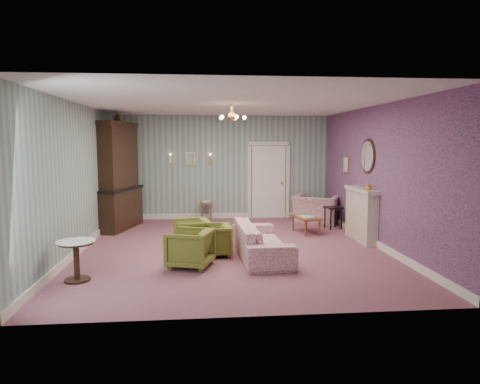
{
  "coord_description": "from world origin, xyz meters",
  "views": [
    {
      "loc": [
        -0.63,
        -8.5,
        2.12
      ],
      "look_at": [
        0.2,
        0.4,
        1.1
      ],
      "focal_mm": 31.9,
      "sensor_mm": 36.0,
      "label": 1
    }
  ],
  "objects": [
    {
      "name": "door",
      "position": [
        1.3,
        3.46,
        1.08
      ],
      "size": [
        1.12,
        0.12,
        2.16
      ],
      "primitive_type": null,
      "color": "white",
      "rests_on": "floor"
    },
    {
      "name": "dresser",
      "position": [
        -2.65,
        2.24,
        1.4
      ],
      "size": [
        1.01,
        1.78,
        2.81
      ],
      "primitive_type": null,
      "rotation": [
        0.0,
        0.0,
        -0.27
      ],
      "color": "black",
      "rests_on": "floor"
    },
    {
      "name": "sconce_left",
      "position": [
        -1.45,
        3.44,
        1.7
      ],
      "size": [
        0.16,
        0.12,
        0.3
      ],
      "primitive_type": null,
      "color": "gold",
      "rests_on": "wall_back"
    },
    {
      "name": "wall_right_floral",
      "position": [
        2.98,
        0.0,
        1.45
      ],
      "size": [
        0.0,
        7.0,
        7.0
      ],
      "primitive_type": "plane",
      "rotation": [
        1.57,
        0.0,
        -1.57
      ],
      "color": "#BC5E92",
      "rests_on": "ground"
    },
    {
      "name": "wingback_chair",
      "position": [
        2.47,
        2.55,
        0.5
      ],
      "size": [
        1.37,
        1.2,
        1.01
      ],
      "primitive_type": "imported",
      "rotation": [
        0.0,
        0.0,
        2.66
      ],
      "color": "#A74363",
      "rests_on": "floor"
    },
    {
      "name": "oval_mirror",
      "position": [
        2.96,
        0.4,
        1.85
      ],
      "size": [
        0.04,
        0.76,
        0.84
      ],
      "primitive_type": null,
      "color": "white",
      "rests_on": "wall_right"
    },
    {
      "name": "coffee_table",
      "position": [
        1.85,
        1.23,
        0.2
      ],
      "size": [
        0.6,
        0.87,
        0.41
      ],
      "primitive_type": null,
      "rotation": [
        0.0,
        0.0,
        0.21
      ],
      "color": "brown",
      "rests_on": "floor"
    },
    {
      "name": "olive_chair_a",
      "position": [
        -0.82,
        -1.29,
        0.36
      ],
      "size": [
        0.84,
        0.87,
        0.72
      ],
      "primitive_type": "imported",
      "rotation": [
        0.0,
        0.0,
        -1.89
      ],
      "color": "olive",
      "rests_on": "floor"
    },
    {
      "name": "chandelier",
      "position": [
        0.0,
        0.0,
        2.63
      ],
      "size": [
        0.56,
        0.56,
        0.36
      ],
      "primitive_type": null,
      "color": "gold",
      "rests_on": "ceiling"
    },
    {
      "name": "gilt_mirror_back",
      "position": [
        -0.9,
        3.46,
        1.7
      ],
      "size": [
        0.28,
        0.06,
        0.36
      ],
      "primitive_type": null,
      "color": "gold",
      "rests_on": "wall_back"
    },
    {
      "name": "wall_left",
      "position": [
        -3.0,
        0.0,
        1.45
      ],
      "size": [
        0.0,
        7.0,
        7.0
      ],
      "primitive_type": "plane",
      "rotation": [
        1.57,
        0.0,
        1.57
      ],
      "color": "gray",
      "rests_on": "ground"
    },
    {
      "name": "wall_back",
      "position": [
        0.0,
        3.5,
        1.45
      ],
      "size": [
        6.0,
        0.0,
        6.0
      ],
      "primitive_type": "plane",
      "rotation": [
        1.57,
        0.0,
        0.0
      ],
      "color": "gray",
      "rests_on": "ground"
    },
    {
      "name": "sconce_right",
      "position": [
        -0.35,
        3.44,
        1.7
      ],
      "size": [
        0.16,
        0.12,
        0.3
      ],
      "primitive_type": null,
      "color": "gold",
      "rests_on": "wall_back"
    },
    {
      "name": "wall_right",
      "position": [
        3.0,
        0.0,
        1.45
      ],
      "size": [
        0.0,
        7.0,
        7.0
      ],
      "primitive_type": "plane",
      "rotation": [
        1.57,
        0.0,
        -1.57
      ],
      "color": "gray",
      "rests_on": "ground"
    },
    {
      "name": "fireplace",
      "position": [
        2.86,
        0.4,
        0.58
      ],
      "size": [
        0.3,
        1.4,
        1.16
      ],
      "primitive_type": null,
      "color": "beige",
      "rests_on": "floor"
    },
    {
      "name": "burgundy_cushion",
      "position": [
        2.42,
        2.4,
        0.48
      ],
      "size": [
        0.41,
        0.28,
        0.39
      ],
      "primitive_type": "cube",
      "rotation": [
        0.17,
        0.0,
        -0.35
      ],
      "color": "maroon",
      "rests_on": "wingback_chair"
    },
    {
      "name": "nesting_table",
      "position": [
        -0.48,
        3.15,
        0.28
      ],
      "size": [
        0.33,
        0.42,
        0.55
      ],
      "primitive_type": null,
      "rotation": [
        0.0,
        0.0,
        -0.01
      ],
      "color": "brown",
      "rests_on": "floor"
    },
    {
      "name": "ceiling",
      "position": [
        0.0,
        0.0,
        2.9
      ],
      "size": [
        7.0,
        7.0,
        0.0
      ],
      "primitive_type": "plane",
      "rotation": [
        3.14,
        0.0,
        0.0
      ],
      "color": "white",
      "rests_on": "ground"
    },
    {
      "name": "wall_front",
      "position": [
        0.0,
        -3.5,
        1.45
      ],
      "size": [
        6.0,
        0.0,
        6.0
      ],
      "primitive_type": "plane",
      "rotation": [
        -1.57,
        0.0,
        0.0
      ],
      "color": "gray",
      "rests_on": "ground"
    },
    {
      "name": "mantel_vase",
      "position": [
        2.84,
        0.0,
        1.23
      ],
      "size": [
        0.15,
        0.15,
        0.15
      ],
      "primitive_type": "imported",
      "color": "gold",
      "rests_on": "fireplace"
    },
    {
      "name": "pedestal_table",
      "position": [
        -2.55,
        -1.89,
        0.32
      ],
      "size": [
        0.74,
        0.74,
        0.64
      ],
      "primitive_type": null,
      "rotation": [
        0.0,
        0.0,
        0.31
      ],
      "color": "black",
      "rests_on": "floor"
    },
    {
      "name": "olive_chair_b",
      "position": [
        -0.4,
        -0.57,
        0.33
      ],
      "size": [
        0.64,
        0.68,
        0.66
      ],
      "primitive_type": "imported",
      "rotation": [
        0.0,
        0.0,
        -1.5
      ],
      "color": "olive",
      "rests_on": "floor"
    },
    {
      "name": "floor",
      "position": [
        0.0,
        0.0,
        0.0
      ],
      "size": [
        7.0,
        7.0,
        0.0
      ],
      "primitive_type": "plane",
      "color": "#945667",
      "rests_on": "ground"
    },
    {
      "name": "sofa_chintz",
      "position": [
        0.5,
        -0.75,
        0.42
      ],
      "size": [
        0.71,
        2.17,
        0.84
      ],
      "primitive_type": "imported",
      "rotation": [
        0.0,
        0.0,
        1.61
      ],
      "color": "#A74363",
      "rests_on": "floor"
    },
    {
      "name": "framed_print",
      "position": [
        2.97,
        1.75,
        1.6
      ],
      "size": [
        0.04,
        0.34,
        0.42
      ],
      "primitive_type": null,
      "color": "gold",
      "rests_on": "wall_right"
    },
    {
      "name": "olive_chair_c",
      "position": [
        -0.81,
        -0.06,
        0.34
      ],
      "size": [
        0.73,
        0.77,
        0.68
      ],
      "primitive_type": "imported",
      "rotation": [
        0.0,
        0.0,
        -1.38
      ],
      "color": "olive",
      "rests_on": "floor"
    },
    {
      "name": "side_table_black",
      "position": [
        2.65,
        1.69,
        0.28
      ],
      "size": [
        0.44,
        0.44,
        0.56
      ],
      "primitive_type": null,
      "rotation": [
        0.0,
        0.0,
        0.22
      ],
      "color": "black",
      "rests_on": "floor"
    }
  ]
}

